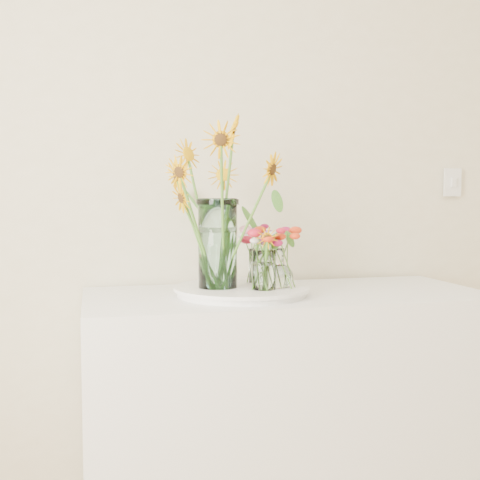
{
  "coord_description": "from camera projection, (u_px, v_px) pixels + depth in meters",
  "views": [
    {
      "loc": [
        -0.77,
        -0.07,
        1.23
      ],
      "look_at": [
        -0.29,
        1.88,
        1.09
      ],
      "focal_mm": 45.0,
      "sensor_mm": 36.0,
      "label": 1
    }
  ],
  "objects": [
    {
      "name": "small_vase_c",
      "position": [
        259.0,
        266.0,
        2.15
      ],
      "size": [
        0.09,
        0.09,
        0.13
      ],
      "primitive_type": "cylinder",
      "rotation": [
        0.0,
        0.0,
        0.32
      ],
      "color": "white",
      "rests_on": "tray"
    },
    {
      "name": "sunflower_bouquet",
      "position": [
        218.0,
        204.0,
        2.01
      ],
      "size": [
        0.86,
        0.86,
        0.58
      ],
      "primitive_type": null,
      "rotation": [
        0.0,
        0.0,
        -0.39
      ],
      "color": "#ECA604",
      "rests_on": "tray"
    },
    {
      "name": "small_vase_b",
      "position": [
        279.0,
        269.0,
        2.03
      ],
      "size": [
        0.1,
        0.1,
        0.14
      ],
      "primitive_type": null,
      "rotation": [
        0.0,
        0.0,
        -0.07
      ],
      "color": "white",
      "rests_on": "tray"
    },
    {
      "name": "tray",
      "position": [
        242.0,
        291.0,
        2.06
      ],
      "size": [
        0.44,
        0.44,
        0.02
      ],
      "primitive_type": "cylinder",
      "color": "white",
      "rests_on": "counter"
    },
    {
      "name": "wildflower_posy_c",
      "position": [
        259.0,
        254.0,
        2.15
      ],
      "size": [
        0.2,
        0.2,
        0.22
      ],
      "primitive_type": null,
      "color": "red",
      "rests_on": "tray"
    },
    {
      "name": "counter",
      "position": [
        286.0,
        417.0,
        2.15
      ],
      "size": [
        1.4,
        0.6,
        0.9
      ],
      "primitive_type": "cube",
      "color": "white",
      "rests_on": "ground_plane"
    },
    {
      "name": "wildflower_posy_a",
      "position": [
        264.0,
        257.0,
        1.98
      ],
      "size": [
        0.18,
        0.18,
        0.23
      ],
      "primitive_type": null,
      "color": "red",
      "rests_on": "tray"
    },
    {
      "name": "wildflower_posy_b",
      "position": [
        279.0,
        255.0,
        2.03
      ],
      "size": [
        0.22,
        0.22,
        0.23
      ],
      "primitive_type": null,
      "color": "red",
      "rests_on": "tray"
    },
    {
      "name": "small_vase_a",
      "position": [
        264.0,
        271.0,
        1.99
      ],
      "size": [
        0.1,
        0.1,
        0.14
      ],
      "primitive_type": "cylinder",
      "rotation": [
        0.0,
        0.0,
        -0.31
      ],
      "color": "white",
      "rests_on": "tray"
    },
    {
      "name": "mason_jar",
      "position": [
        218.0,
        244.0,
        2.02
      ],
      "size": [
        0.17,
        0.17,
        0.31
      ],
      "primitive_type": "cylinder",
      "rotation": [
        0.0,
        0.0,
        -0.39
      ],
      "color": "#AEE2DC",
      "rests_on": "tray"
    }
  ]
}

